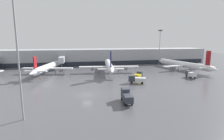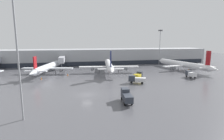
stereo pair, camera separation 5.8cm
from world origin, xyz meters
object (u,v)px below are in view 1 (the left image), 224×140
service_truck_1 (138,75)px  traffic_cone_1 (68,74)px  parked_jet_0 (109,66)px  parked_jet_3 (47,67)px  service_truck_2 (136,79)px  apron_light_mast_0 (15,21)px  parked_jet_2 (183,64)px  traffic_cone_2 (188,70)px  traffic_cone_0 (41,78)px  service_truck_0 (191,74)px  apron_light_mast_2 (160,38)px  service_truck_3 (127,96)px

service_truck_1 → traffic_cone_1: service_truck_1 is taller
parked_jet_0 → parked_jet_3: parked_jet_0 is taller
service_truck_2 → apron_light_mast_0: size_ratio=0.26×
service_truck_2 → traffic_cone_1: 29.65m
parked_jet_2 → traffic_cone_2: parked_jet_2 is taller
parked_jet_0 → service_truck_1: (8.04, -15.42, -1.69)m
traffic_cone_1 → apron_light_mast_0: bearing=-99.0°
service_truck_1 → traffic_cone_0: bearing=121.7°
traffic_cone_2 → apron_light_mast_0: (-63.40, -41.42, 17.14)m
parked_jet_0 → traffic_cone_0: 28.41m
traffic_cone_0 → service_truck_2: bearing=-21.8°
traffic_cone_0 → traffic_cone_1: size_ratio=0.97×
parked_jet_3 → apron_light_mast_0: 47.88m
parked_jet_0 → parked_jet_3: 26.54m
traffic_cone_2 → service_truck_1: bearing=-155.4°
apron_light_mast_0 → service_truck_2: bearing=36.4°
apron_light_mast_0 → service_truck_0: bearing=26.0°
parked_jet_3 → apron_light_mast_2: 64.93m
traffic_cone_1 → traffic_cone_2: 57.04m
service_truck_2 → service_truck_3: service_truck_3 is taller
service_truck_3 → traffic_cone_0: size_ratio=7.93×
traffic_cone_1 → parked_jet_0: bearing=7.5°
parked_jet_2 → traffic_cone_0: size_ratio=48.71×
traffic_cone_1 → traffic_cone_2: size_ratio=1.33×
traffic_cone_0 → apron_light_mast_2: size_ratio=0.04×
service_truck_1 → traffic_cone_0: service_truck_1 is taller
traffic_cone_0 → traffic_cone_2: (66.27, 6.65, -0.08)m
traffic_cone_1 → apron_light_mast_0: 44.19m
apron_light_mast_0 → parked_jet_2: bearing=34.7°
parked_jet_2 → traffic_cone_1: bearing=81.4°
parked_jet_0 → traffic_cone_0: bearing=114.0°
parked_jet_2 → service_truck_0: bearing=143.9°
traffic_cone_2 → apron_light_mast_2: bearing=101.3°
parked_jet_2 → traffic_cone_0: bearing=86.0°
traffic_cone_1 → apron_light_mast_0: size_ratio=0.03×
traffic_cone_1 → parked_jet_2: bearing=2.1°
parked_jet_0 → apron_light_mast_0: apron_light_mast_0 is taller
service_truck_3 → traffic_cone_1: 38.28m
parked_jet_3 → service_truck_3: size_ratio=5.57×
traffic_cone_2 → apron_light_mast_0: 77.65m
parked_jet_0 → traffic_cone_0: (-27.15, -7.85, -2.84)m
traffic_cone_1 → service_truck_0: bearing=-17.0°
traffic_cone_0 → apron_light_mast_0: 38.84m
service_truck_2 → apron_light_mast_0: apron_light_mast_0 is taller
parked_jet_0 → service_truck_0: parked_jet_0 is taller
parked_jet_0 → service_truck_2: 21.55m
parked_jet_2 → traffic_cone_2: 3.54m
traffic_cone_1 → service_truck_3: bearing=-67.6°
service_truck_3 → apron_light_mast_0: size_ratio=0.26×
traffic_cone_0 → traffic_cone_1: 10.76m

